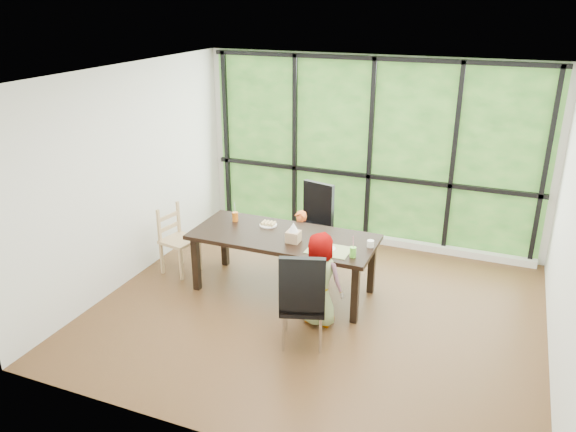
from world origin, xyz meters
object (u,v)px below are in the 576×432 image
(tissue_box, at_px, (293,237))
(chair_window_leather, at_px, (310,224))
(orange_cup, at_px, (235,217))
(child_older, at_px, (320,280))
(chair_interior_leather, at_px, (303,297))
(white_mug, at_px, (371,244))
(plate_near, at_px, (326,249))
(green_cup, at_px, (353,252))
(chair_end_beech, at_px, (180,240))
(dining_table, at_px, (284,263))
(child_toddler, at_px, (300,242))
(plate_far, at_px, (268,225))

(tissue_box, bearing_deg, chair_window_leather, 99.10)
(orange_cup, bearing_deg, child_older, -27.20)
(chair_interior_leather, xyz_separation_m, white_mug, (0.44, 1.02, 0.25))
(tissue_box, bearing_deg, plate_near, -6.52)
(green_cup, distance_m, white_mug, 0.35)
(chair_end_beech, relative_size, orange_cup, 7.55)
(chair_window_leather, xyz_separation_m, orange_cup, (-0.75, -0.74, 0.27))
(white_mug, xyz_separation_m, tissue_box, (-0.87, -0.20, 0.03))
(white_mug, relative_size, tissue_box, 0.52)
(chair_interior_leather, distance_m, tissue_box, 0.97)
(dining_table, bearing_deg, tissue_box, -36.56)
(green_cup, bearing_deg, dining_table, 164.18)
(green_cup, bearing_deg, orange_cup, 164.84)
(green_cup, bearing_deg, chair_end_beech, 174.40)
(green_cup, bearing_deg, child_toddler, 138.33)
(white_mug, height_order, tissue_box, tissue_box)
(dining_table, distance_m, plate_far, 0.53)
(plate_near, distance_m, orange_cup, 1.40)
(dining_table, height_order, plate_far, plate_far)
(plate_near, height_order, green_cup, green_cup)
(chair_end_beech, relative_size, child_toddler, 1.05)
(child_older, xyz_separation_m, plate_far, (-0.95, 0.74, 0.21))
(chair_interior_leather, bearing_deg, orange_cup, -57.76)
(dining_table, distance_m, plate_near, 0.74)
(chair_window_leather, bearing_deg, orange_cup, -121.76)
(chair_window_leather, distance_m, chair_end_beech, 1.76)
(child_toddler, distance_m, plate_near, 1.02)
(chair_window_leather, distance_m, chair_interior_leather, 1.99)
(dining_table, xyz_separation_m, child_older, (0.66, -0.53, 0.17))
(dining_table, xyz_separation_m, child_toddler, (-0.00, 0.57, 0.05))
(chair_interior_leather, xyz_separation_m, chair_end_beech, (-2.07, 0.93, -0.09))
(dining_table, bearing_deg, chair_window_leather, 89.36)
(chair_interior_leather, height_order, child_older, child_older)
(plate_far, xyz_separation_m, plate_near, (0.90, -0.39, -0.00))
(green_cup, bearing_deg, chair_window_leather, 127.67)
(orange_cup, relative_size, tissue_box, 0.77)
(white_mug, bearing_deg, plate_near, -151.37)
(chair_interior_leather, bearing_deg, chair_window_leather, -89.90)
(chair_end_beech, bearing_deg, green_cup, -84.67)
(plate_far, relative_size, white_mug, 2.74)
(dining_table, height_order, green_cup, green_cup)
(child_older, height_order, plate_far, child_older)
(plate_near, bearing_deg, plate_far, 156.31)
(plate_near, bearing_deg, green_cup, -13.92)
(chair_window_leather, distance_m, white_mug, 1.38)
(tissue_box, bearing_deg, orange_cup, 160.67)
(child_toddler, bearing_deg, dining_table, -67.95)
(chair_end_beech, relative_size, plate_near, 4.25)
(child_toddler, bearing_deg, white_mug, -3.62)
(white_mug, bearing_deg, chair_interior_leather, -113.39)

